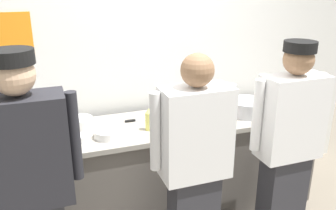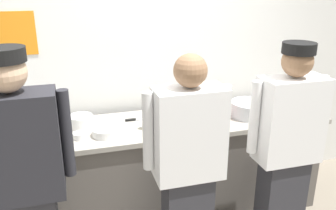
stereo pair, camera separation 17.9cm
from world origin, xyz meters
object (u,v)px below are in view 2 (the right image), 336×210
object	(u,v)px
ramekin_green_sauce	(198,118)
plate_stack_front	(106,132)
plate_stack_rear	(81,121)
mixing_bowl_steel	(250,109)
chefs_knife	(139,119)
sheet_tray	(13,138)
squeeze_bottle_primary	(214,108)
ramekin_orange_sauce	(80,136)
chef_center	(188,166)
chef_near_left	(23,181)
squeeze_bottle_secondary	(148,119)
chef_far_right	(287,148)
deli_cup	(170,108)

from	to	relation	value
ramekin_green_sauce	plate_stack_front	bearing A→B (deg)	-173.62
plate_stack_rear	ramekin_green_sauce	xyz separation A→B (m)	(0.97, -0.14, -0.03)
mixing_bowl_steel	chefs_knife	bearing A→B (deg)	169.40
sheet_tray	squeeze_bottle_primary	bearing A→B (deg)	-0.74
sheet_tray	ramekin_orange_sauce	distance (m)	0.50
chef_center	plate_stack_rear	size ratio (longest dim) A/B	8.31
squeeze_bottle_primary	chefs_knife	xyz separation A→B (m)	(-0.63, 0.14, -0.09)
chef_near_left	plate_stack_front	bearing A→B (deg)	45.36
chef_center	plate_stack_front	world-z (taller)	chef_center
squeeze_bottle_secondary	ramekin_green_sauce	world-z (taller)	squeeze_bottle_secondary
chef_near_left	squeeze_bottle_primary	world-z (taller)	chef_near_left
chef_center	chefs_knife	xyz separation A→B (m)	(-0.17, 0.80, 0.04)
chef_near_left	plate_stack_rear	xyz separation A→B (m)	(0.38, 0.79, 0.03)
mixing_bowl_steel	squeeze_bottle_primary	distance (m)	0.33
squeeze_bottle_primary	ramekin_green_sauce	distance (m)	0.16
chef_far_right	plate_stack_front	bearing A→B (deg)	156.43
sheet_tray	ramekin_orange_sauce	bearing A→B (deg)	-14.05
chef_far_right	mixing_bowl_steel	bearing A→B (deg)	87.82
ramekin_orange_sauce	deli_cup	size ratio (longest dim) A/B	1.13
chef_center	sheet_tray	distance (m)	1.34
plate_stack_front	ramekin_orange_sauce	size ratio (longest dim) A/B	2.02
plate_stack_front	chefs_knife	distance (m)	0.39
chef_far_right	chef_center	bearing A→B (deg)	-178.66
squeeze_bottle_secondary	ramekin_green_sauce	xyz separation A→B (m)	(0.45, 0.06, -0.07)
ramekin_orange_sauce	chefs_knife	world-z (taller)	ramekin_orange_sauce
squeeze_bottle_primary	deli_cup	world-z (taller)	squeeze_bottle_primary
chef_center	squeeze_bottle_secondary	distance (m)	0.62
chefs_knife	chef_far_right	bearing A→B (deg)	-40.03
plate_stack_rear	sheet_tray	world-z (taller)	plate_stack_rear
chef_far_right	ramekin_green_sauce	bearing A→B (deg)	125.35
chef_near_left	squeeze_bottle_secondary	world-z (taller)	chef_near_left
chef_far_right	chefs_knife	xyz separation A→B (m)	(-0.93, 0.78, 0.02)
mixing_bowl_steel	squeeze_bottle_primary	size ratio (longest dim) A/B	1.69
plate_stack_rear	ramekin_green_sauce	world-z (taller)	plate_stack_rear
sheet_tray	ramekin_green_sauce	world-z (taller)	ramekin_green_sauce
chef_near_left	deli_cup	world-z (taller)	chef_near_left
sheet_tray	chefs_knife	xyz separation A→B (m)	(0.99, 0.12, -0.01)
plate_stack_front	sheet_tray	bearing A→B (deg)	170.02
sheet_tray	ramekin_orange_sauce	size ratio (longest dim) A/B	4.47
chef_near_left	deli_cup	xyz separation A→B (m)	(1.17, 0.89, 0.02)
mixing_bowl_steel	ramekin_orange_sauce	distance (m)	1.46
chef_far_right	squeeze_bottle_secondary	distance (m)	1.07
chef_far_right	sheet_tray	world-z (taller)	chef_far_right
chef_near_left	chefs_knife	size ratio (longest dim) A/B	6.20
squeeze_bottle_primary	squeeze_bottle_secondary	world-z (taller)	squeeze_bottle_primary
sheet_tray	squeeze_bottle_secondary	bearing A→B (deg)	-5.15
chefs_knife	ramekin_green_sauce	bearing A→B (deg)	-17.67
plate_stack_front	deli_cup	bearing A→B (deg)	28.29
mixing_bowl_steel	squeeze_bottle_primary	world-z (taller)	squeeze_bottle_primary
chef_center	ramekin_orange_sauce	distance (m)	0.88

